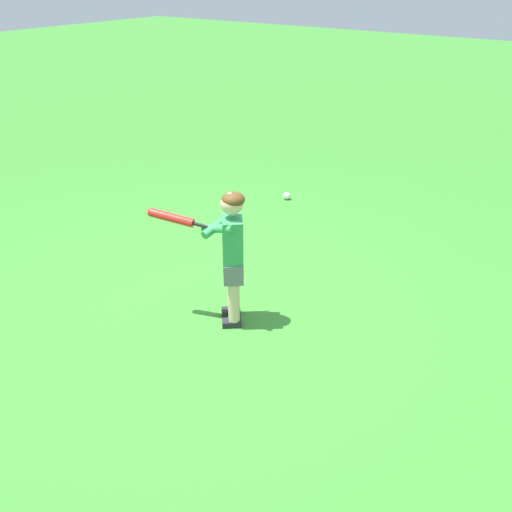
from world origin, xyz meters
TOP-DOWN VIEW (x-y plane):
  - ground_plane at (0.00, 0.00)m, footprint 40.00×40.00m
  - child_batter at (0.25, 0.12)m, footprint 0.75×0.44m
  - play_ball_far_left at (-0.89, 2.65)m, footprint 0.09×0.09m

SIDE VIEW (x-z plane):
  - ground_plane at x=0.00m, z-range 0.00..0.00m
  - play_ball_far_left at x=-0.89m, z-range 0.00..0.09m
  - child_batter at x=0.25m, z-range 0.11..1.19m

